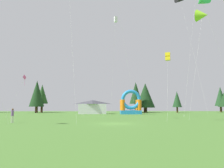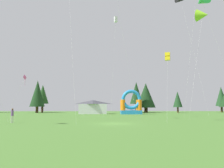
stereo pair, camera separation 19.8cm
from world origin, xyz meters
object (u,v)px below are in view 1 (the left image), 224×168
person_left_edge (13,114)px  inflatable_red_slide (131,105)px  kite_pink_diamond (25,78)px  kite_lime_delta (202,15)px  kite_yellow_box (168,57)px  kite_white_box (116,20)px  festival_tent (93,107)px  kite_green_delta (202,1)px

person_left_edge → inflatable_red_slide: bearing=-141.5°
kite_pink_diamond → inflatable_red_slide: 26.29m
kite_lime_delta → inflatable_red_slide: (-11.66, 17.30, -16.95)m
kite_lime_delta → inflatable_red_slide: size_ratio=3.30×
person_left_edge → kite_yellow_box: bearing=169.2°
kite_yellow_box → inflatable_red_slide: size_ratio=1.60×
kite_yellow_box → kite_white_box: bearing=126.2°
kite_yellow_box → kite_pink_diamond: kite_yellow_box is taller
kite_white_box → kite_pink_diamond: 21.88m
kite_yellow_box → kite_white_box: 15.28m
inflatable_red_slide → festival_tent: inflatable_red_slide is taller
kite_lime_delta → inflatable_red_slide: 26.88m
kite_pink_diamond → person_left_edge: kite_pink_diamond is taller
festival_tent → kite_green_delta: bearing=-54.8°
festival_tent → kite_pink_diamond: bearing=-134.7°
kite_lime_delta → festival_tent: size_ratio=2.84×
kite_yellow_box → person_left_edge: kite_yellow_box is taller
kite_yellow_box → festival_tent: bearing=114.0°
kite_yellow_box → kite_pink_diamond: bearing=150.7°
kite_green_delta → person_left_edge: size_ratio=10.70×
festival_tent → kite_yellow_box: bearing=-66.0°
kite_white_box → inflatable_red_slide: (4.62, 15.78, -16.44)m
kite_white_box → person_left_edge: kite_white_box is taller
person_left_edge → inflatable_red_slide: inflatable_red_slide is taller
kite_green_delta → kite_pink_diamond: 35.91m
kite_green_delta → person_left_edge: kite_green_delta is taller
kite_green_delta → festival_tent: 36.28m
person_left_edge → festival_tent: bearing=-124.2°
inflatable_red_slide → kite_green_delta: bearing=-70.2°
kite_yellow_box → kite_pink_diamond: (-25.64, 14.37, -1.46)m
kite_white_box → kite_pink_diamond: size_ratio=2.29×
kite_lime_delta → kite_white_box: (-16.28, 1.52, -0.51)m
kite_yellow_box → person_left_edge: bearing=-172.3°
kite_pink_diamond → kite_white_box: bearing=-14.0°
kite_green_delta → kite_lime_delta: bearing=65.9°
kite_yellow_box → festival_tent: kite_yellow_box is taller
kite_lime_delta → kite_pink_diamond: (-34.76, 6.11, -11.28)m
kite_green_delta → person_left_edge: bearing=-170.9°
kite_lime_delta → kite_yellow_box: bearing=-137.8°
kite_pink_diamond → kite_yellow_box: bearing=-29.3°
kite_green_delta → kite_pink_diamond: size_ratio=2.36×
kite_pink_diamond → person_left_edge: (4.64, -17.19, -6.79)m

